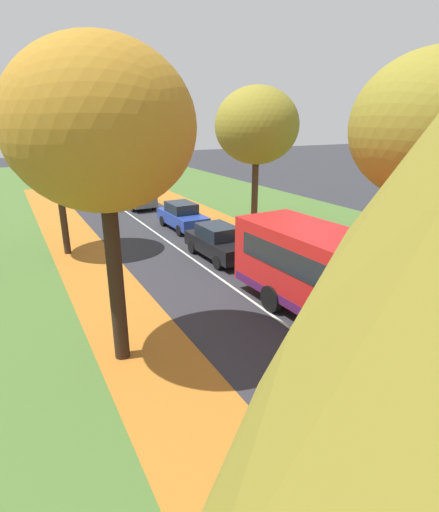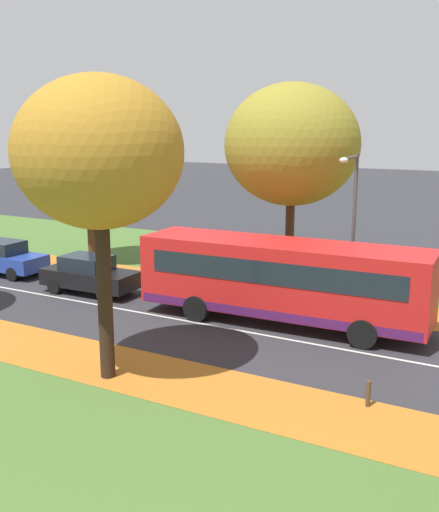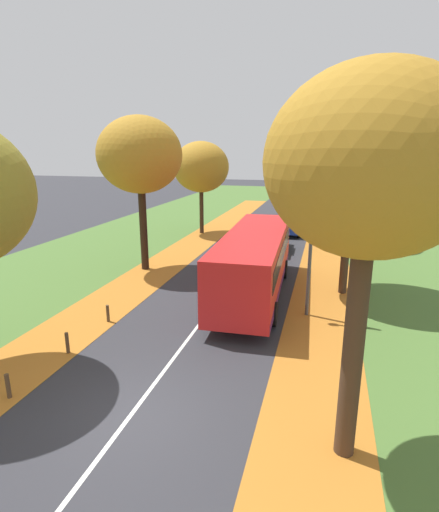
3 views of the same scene
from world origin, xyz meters
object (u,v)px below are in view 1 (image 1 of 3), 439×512
car_grey_third_in_line (137,197)px  car_blue_following (182,216)px  tree_left_near (102,128)px  tree_right_mid (257,126)px  bus (364,288)px  tree_right_near (434,127)px  tree_left_mid (54,146)px  car_black_lead (218,242)px

car_grey_third_in_line → car_blue_following: bearing=-85.8°
tree_left_near → car_grey_third_in_line: size_ratio=1.99×
tree_right_mid → bus: size_ratio=0.78×
bus → car_blue_following: bearing=88.8°
tree_left_near → tree_right_near: size_ratio=0.96×
tree_right_near → bus: tree_right_near is taller
tree_left_mid → car_grey_third_in_line: size_ratio=1.72×
car_black_lead → tree_left_mid: bearing=146.6°
tree_right_mid → car_blue_following: tree_right_mid is taller
tree_left_mid → tree_right_near: tree_right_near is taller
tree_left_near → bus: 8.54m
car_black_lead → tree_right_mid: bearing=39.5°
tree_left_mid → car_grey_third_in_line: bearing=54.1°
car_blue_following → car_grey_third_in_line: 7.36m
tree_right_near → tree_left_near: bearing=174.2°
bus → car_grey_third_in_line: 21.87m
car_grey_third_in_line → tree_left_near: bearing=-108.6°
tree_right_near → bus: bearing=-160.9°
tree_left_near → tree_right_near: bearing=-5.8°
tree_right_near → car_grey_third_in_line: bearing=101.7°
tree_right_near → car_blue_following: 14.66m
tree_right_near → car_blue_following: (-3.72, 13.12, -5.40)m
tree_left_near → tree_right_near: (10.77, -1.10, -0.07)m
tree_right_near → car_grey_third_in_line: size_ratio=2.07×
tree_right_mid → bus: 13.75m
tree_right_mid → car_grey_third_in_line: tree_right_mid is taller
car_black_lead → car_grey_third_in_line: (0.05, 13.14, 0.00)m
bus → tree_left_mid: bearing=117.4°
tree_right_mid → bus: bearing=-108.5°
tree_left_near → tree_right_mid: 14.70m
bus → car_black_lead: size_ratio=2.47×
tree_left_near → car_grey_third_in_line: 21.14m
tree_left_near → car_black_lead: (6.46, 6.22, -5.48)m
tree_right_mid → car_blue_following: 6.84m
car_blue_following → car_grey_third_in_line: bearing=94.2°
tree_right_near → car_grey_third_in_line: (-4.26, 20.46, -5.40)m
tree_left_near → tree_left_mid: (0.06, 10.43, -1.04)m
car_black_lead → tree_left_near: bearing=-136.1°
tree_right_near → bus: 6.20m
tree_left_near → tree_left_mid: size_ratio=1.16×
tree_left_near → tree_right_mid: bearing=42.2°
tree_right_mid → car_grey_third_in_line: bearing=114.8°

